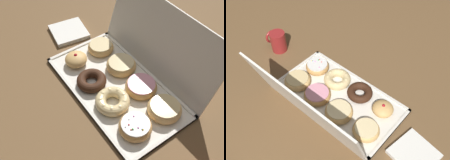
# 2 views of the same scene
# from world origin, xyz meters

# --- Properties ---
(ground_plane) EXTENTS (3.00, 3.00, 0.00)m
(ground_plane) POSITION_xyz_m (0.00, 0.00, 0.00)
(ground_plane) COLOR brown
(donut_box) EXTENTS (0.54, 0.29, 0.01)m
(donut_box) POSITION_xyz_m (0.00, 0.00, 0.01)
(donut_box) COLOR silver
(donut_box) RESTS_ON ground
(box_lid_open) EXTENTS (0.54, 0.09, 0.27)m
(box_lid_open) POSITION_xyz_m (0.00, 0.19, 0.13)
(box_lid_open) COLOR silver
(box_lid_open) RESTS_ON ground
(jelly_filled_donut_0) EXTENTS (0.09, 0.09, 0.05)m
(jelly_filled_donut_0) POSITION_xyz_m (-0.19, -0.06, 0.03)
(jelly_filled_donut_0) COLOR tan
(jelly_filled_donut_0) RESTS_ON donut_box
(chocolate_cake_ring_donut_1) EXTENTS (0.11, 0.11, 0.04)m
(chocolate_cake_ring_donut_1) POSITION_xyz_m (-0.06, -0.07, 0.03)
(chocolate_cake_ring_donut_1) COLOR #381E11
(chocolate_cake_ring_donut_1) RESTS_ON donut_box
(cruller_donut_2) EXTENTS (0.12, 0.12, 0.04)m
(cruller_donut_2) POSITION_xyz_m (0.06, -0.06, 0.03)
(cruller_donut_2) COLOR #EACC8C
(cruller_donut_2) RESTS_ON donut_box
(sprinkle_donut_3) EXTENTS (0.11, 0.11, 0.04)m
(sprinkle_donut_3) POSITION_xyz_m (0.19, -0.06, 0.03)
(sprinkle_donut_3) COLOR tan
(sprinkle_donut_3) RESTS_ON donut_box
(glazed_ring_donut_4) EXTENTS (0.11, 0.11, 0.04)m
(glazed_ring_donut_4) POSITION_xyz_m (-0.19, 0.06, 0.03)
(glazed_ring_donut_4) COLOR tan
(glazed_ring_donut_4) RESTS_ON donut_box
(glazed_ring_donut_5) EXTENTS (0.12, 0.12, 0.04)m
(glazed_ring_donut_5) POSITION_xyz_m (-0.06, 0.07, 0.03)
(glazed_ring_donut_5) COLOR tan
(glazed_ring_donut_5) RESTS_ON donut_box
(pink_frosted_donut_6) EXTENTS (0.12, 0.12, 0.04)m
(pink_frosted_donut_6) POSITION_xyz_m (0.07, 0.06, 0.03)
(pink_frosted_donut_6) COLOR tan
(pink_frosted_donut_6) RESTS_ON donut_box
(glazed_ring_donut_7) EXTENTS (0.12, 0.12, 0.04)m
(glazed_ring_donut_7) POSITION_xyz_m (0.19, 0.06, 0.03)
(glazed_ring_donut_7) COLOR #E5B770
(glazed_ring_donut_7) RESTS_ON donut_box
(coffee_mug) EXTENTS (0.10, 0.08, 0.10)m
(coffee_mug) POSITION_xyz_m (0.44, -0.04, 0.05)
(coffee_mug) COLOR maroon
(coffee_mug) RESTS_ON ground
(napkin_stack) EXTENTS (0.17, 0.17, 0.02)m
(napkin_stack) POSITION_xyz_m (-0.38, 0.01, 0.01)
(napkin_stack) COLOR white
(napkin_stack) RESTS_ON ground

